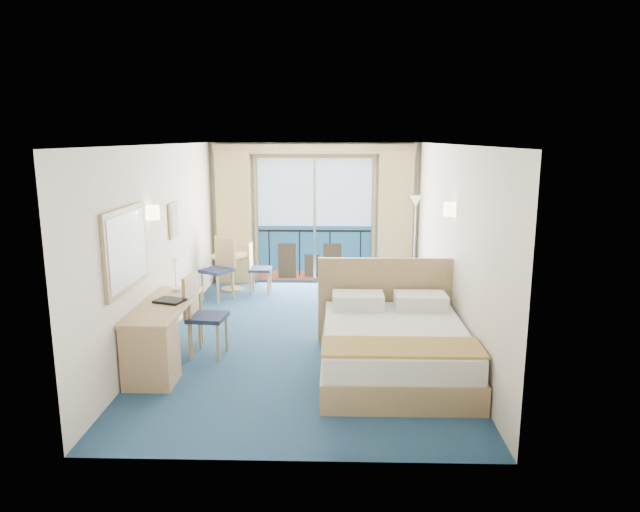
{
  "coord_description": "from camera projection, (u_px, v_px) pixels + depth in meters",
  "views": [
    {
      "loc": [
        0.4,
        -7.78,
        2.8
      ],
      "look_at": [
        0.19,
        0.2,
        1.13
      ],
      "focal_mm": 32.0,
      "sensor_mm": 36.0,
      "label": 1
    }
  ],
  "objects": [
    {
      "name": "floor",
      "position": [
        307.0,
        335.0,
        8.2
      ],
      "size": [
        6.5,
        6.5,
        0.0
      ],
      "primitive_type": "plane",
      "color": "navy",
      "rests_on": "ground"
    },
    {
      "name": "room_walls",
      "position": [
        306.0,
        213.0,
        7.84
      ],
      "size": [
        4.04,
        6.54,
        2.72
      ],
      "color": "white",
      "rests_on": "ground"
    },
    {
      "name": "balcony_door",
      "position": [
        314.0,
        224.0,
        11.11
      ],
      "size": [
        2.36,
        0.03,
        2.52
      ],
      "color": "navy",
      "rests_on": "room_walls"
    },
    {
      "name": "curtain_left",
      "position": [
        234.0,
        218.0,
        10.98
      ],
      "size": [
        0.65,
        0.22,
        2.55
      ],
      "primitive_type": "cube",
      "color": "#D0B773",
      "rests_on": "room_walls"
    },
    {
      "name": "curtain_right",
      "position": [
        395.0,
        218.0,
        10.9
      ],
      "size": [
        0.65,
        0.22,
        2.55
      ],
      "primitive_type": "cube",
      "color": "#D0B773",
      "rests_on": "room_walls"
    },
    {
      "name": "pelmet",
      "position": [
        314.0,
        149.0,
        10.7
      ],
      "size": [
        3.8,
        0.25,
        0.18
      ],
      "primitive_type": "cube",
      "color": "tan",
      "rests_on": "room_walls"
    },
    {
      "name": "mirror",
      "position": [
        126.0,
        249.0,
        6.47
      ],
      "size": [
        0.05,
        1.25,
        0.95
      ],
      "color": "tan",
      "rests_on": "room_walls"
    },
    {
      "name": "wall_print",
      "position": [
        174.0,
        220.0,
        8.36
      ],
      "size": [
        0.04,
        0.42,
        0.52
      ],
      "color": "tan",
      "rests_on": "room_walls"
    },
    {
      "name": "sconce_left",
      "position": [
        152.0,
        213.0,
        7.28
      ],
      "size": [
        0.18,
        0.18,
        0.18
      ],
      "primitive_type": "cylinder",
      "color": "#FFEDB2",
      "rests_on": "room_walls"
    },
    {
      "name": "sconce_right",
      "position": [
        450.0,
        209.0,
        7.62
      ],
      "size": [
        0.18,
        0.18,
        0.18
      ],
      "primitive_type": "cylinder",
      "color": "#FFEDB2",
      "rests_on": "room_walls"
    },
    {
      "name": "bed",
      "position": [
        394.0,
        345.0,
        6.88
      ],
      "size": [
        1.89,
        2.25,
        1.19
      ],
      "color": "tan",
      "rests_on": "ground"
    },
    {
      "name": "nightstand",
      "position": [
        431.0,
        318.0,
        8.11
      ],
      "size": [
        0.42,
        0.4,
        0.56
      ],
      "primitive_type": "cube",
      "color": "tan",
      "rests_on": "ground"
    },
    {
      "name": "phone",
      "position": [
        430.0,
        295.0,
        8.09
      ],
      "size": [
        0.2,
        0.18,
        0.07
      ],
      "primitive_type": "cube",
      "rotation": [
        0.0,
        0.0,
        0.36
      ],
      "color": "beige",
      "rests_on": "nightstand"
    },
    {
      "name": "armchair",
      "position": [
        394.0,
        286.0,
        9.54
      ],
      "size": [
        0.98,
        1.0,
        0.71
      ],
      "primitive_type": "imported",
      "rotation": [
        0.0,
        0.0,
        3.51
      ],
      "color": "#484C57",
      "rests_on": "ground"
    },
    {
      "name": "floor_lamp",
      "position": [
        415.0,
        219.0,
        10.52
      ],
      "size": [
        0.24,
        0.24,
        1.74
      ],
      "color": "silver",
      "rests_on": "ground"
    },
    {
      "name": "desk",
      "position": [
        154.0,
        344.0,
        6.62
      ],
      "size": [
        0.58,
        1.68,
        0.79
      ],
      "color": "tan",
      "rests_on": "ground"
    },
    {
      "name": "desk_chair",
      "position": [
        200.0,
        310.0,
        7.36
      ],
      "size": [
        0.52,
        0.51,
        1.07
      ],
      "rotation": [
        0.0,
        0.0,
        1.46
      ],
      "color": "#1C2643",
      "rests_on": "ground"
    },
    {
      "name": "folder",
      "position": [
        170.0,
        301.0,
        7.07
      ],
      "size": [
        0.41,
        0.36,
        0.03
      ],
      "primitive_type": "cube",
      "rotation": [
        0.0,
        0.0,
        -0.32
      ],
      "color": "black",
      "rests_on": "desk"
    },
    {
      "name": "desk_lamp",
      "position": [
        175.0,
        267.0,
        7.52
      ],
      "size": [
        0.12,
        0.12,
        0.43
      ],
      "color": "silver",
      "rests_on": "desk"
    },
    {
      "name": "round_table",
      "position": [
        232.0,
        263.0,
        10.57
      ],
      "size": [
        0.73,
        0.73,
        0.66
      ],
      "color": "tan",
      "rests_on": "ground"
    },
    {
      "name": "table_chair_a",
      "position": [
        256.0,
        265.0,
        10.38
      ],
      "size": [
        0.4,
        0.39,
        0.91
      ],
      "rotation": [
        0.0,
        0.0,
        1.56
      ],
      "color": "#1C2643",
      "rests_on": "ground"
    },
    {
      "name": "table_chair_b",
      "position": [
        221.0,
        264.0,
        9.99
      ],
      "size": [
        0.64,
        0.65,
        1.08
      ],
      "rotation": [
        0.0,
        0.0,
        -0.56
      ],
      "color": "#1C2643",
      "rests_on": "ground"
    }
  ]
}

